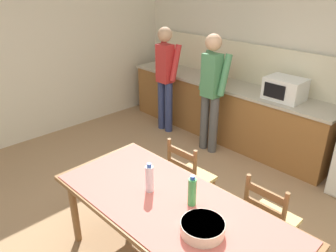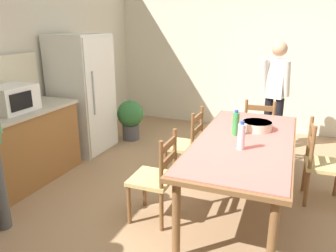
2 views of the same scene
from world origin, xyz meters
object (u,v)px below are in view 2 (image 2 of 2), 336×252
at_px(chair_side_far_left, 156,178).
at_px(chair_side_near_right, 321,164).
at_px(serving_bowl, 257,125).
at_px(chair_side_far_right, 186,145).
at_px(refrigerator, 83,94).
at_px(bottle_off_centre, 236,124).
at_px(microwave, 12,99).
at_px(dining_table, 244,147).
at_px(potted_plant, 130,117).
at_px(person_by_table, 275,91).
at_px(chair_head_end, 258,131).
at_px(bottle_near_centre, 241,136).

xyz_separation_m(chair_side_far_left, chair_side_near_right, (1.00, -1.51, 0.00)).
height_order(serving_bowl, chair_side_far_right, chair_side_far_right).
height_order(refrigerator, serving_bowl, refrigerator).
relative_size(bottle_off_centre, chair_side_far_right, 0.30).
relative_size(microwave, chair_side_near_right, 0.55).
bearing_deg(dining_table, potted_plant, 55.24).
distance_m(refrigerator, chair_side_far_right, 1.86).
xyz_separation_m(bottle_off_centre, person_by_table, (1.81, -0.23, 0.02)).
bearing_deg(dining_table, microwave, 99.86).
xyz_separation_m(serving_bowl, chair_head_end, (0.99, 0.09, -0.39)).
bearing_deg(chair_side_far_left, chair_side_near_right, 121.71).
bearing_deg(dining_table, chair_side_far_left, 123.55).
relative_size(bottle_near_centre, chair_side_near_right, 0.30).
distance_m(microwave, bottle_near_centre, 2.59).
bearing_deg(chair_side_far_right, potted_plant, -127.15).
bearing_deg(microwave, potted_plant, -13.13).
height_order(serving_bowl, chair_side_near_right, chair_side_near_right).
xyz_separation_m(dining_table, chair_side_far_left, (-0.50, 0.75, -0.26)).
xyz_separation_m(bottle_near_centre, potted_plant, (1.74, 2.13, -0.52)).
distance_m(microwave, person_by_table, 3.57).
distance_m(serving_bowl, person_by_table, 1.54).
bearing_deg(person_by_table, bottle_near_centre, 9.02).
relative_size(chair_side_far_right, person_by_table, 0.55).
height_order(chair_side_far_right, potted_plant, chair_side_far_right).
height_order(microwave, potted_plant, microwave).
xyz_separation_m(bottle_near_centre, chair_side_far_right, (0.73, 0.78, -0.46)).
bearing_deg(bottle_off_centre, dining_table, -130.94).
distance_m(serving_bowl, chair_head_end, 1.07).
distance_m(refrigerator, bottle_off_centre, 2.53).
bearing_deg(bottle_near_centre, serving_bowl, -4.99).
height_order(person_by_table, potted_plant, person_by_table).
xyz_separation_m(chair_side_far_right, chair_head_end, (0.90, -0.75, 0.00)).
bearing_deg(chair_side_far_right, refrigerator, -101.47).
relative_size(refrigerator, microwave, 3.48).
xyz_separation_m(refrigerator, potted_plant, (0.66, -0.43, -0.48)).
bearing_deg(dining_table, refrigerator, 72.29).
distance_m(chair_side_far_right, chair_side_far_left, 0.97).
bearing_deg(chair_side_near_right, refrigerator, 80.57).
relative_size(refrigerator, serving_bowl, 5.44).
distance_m(bottle_near_centre, chair_head_end, 1.70).
bearing_deg(potted_plant, serving_bowl, -116.63).
relative_size(refrigerator, chair_side_far_left, 1.91).
bearing_deg(refrigerator, bottle_off_centre, -106.28).
bearing_deg(bottle_off_centre, person_by_table, -7.13).
relative_size(dining_table, serving_bowl, 6.78).
bearing_deg(chair_side_far_left, potted_plant, -147.06).
xyz_separation_m(dining_table, chair_head_end, (1.37, 0.03, -0.26)).
xyz_separation_m(dining_table, bottle_off_centre, (0.10, 0.12, 0.20)).
height_order(chair_side_far_left, chair_head_end, same).
xyz_separation_m(bottle_near_centre, chair_side_far_left, (-0.23, 0.76, -0.46)).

